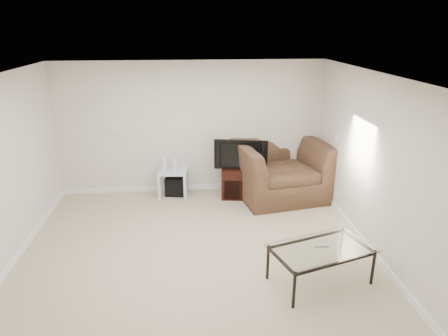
{
  "coord_description": "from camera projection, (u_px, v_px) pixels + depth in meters",
  "views": [
    {
      "loc": [
        -0.07,
        -4.86,
        3.09
      ],
      "look_at": [
        0.5,
        1.2,
        0.9
      ],
      "focal_mm": 32.0,
      "sensor_mm": 36.0,
      "label": 1
    }
  ],
  "objects": [
    {
      "name": "subwoofer",
      "position": [
        175.0,
        185.0,
        7.67
      ],
      "size": [
        0.4,
        0.4,
        0.35
      ],
      "primitive_type": "cube",
      "rotation": [
        0.0,
        0.0,
        -0.16
      ],
      "color": "black",
      "rests_on": "floor"
    },
    {
      "name": "remote",
      "position": [
        321.0,
        246.0,
        4.96
      ],
      "size": [
        0.2,
        0.06,
        0.02
      ],
      "primitive_type": "cube",
      "rotation": [
        0.0,
        0.0,
        -0.05
      ],
      "color": "#B2B2B7",
      "rests_on": "coffee_table"
    },
    {
      "name": "floor",
      "position": [
        197.0,
        258.0,
        5.61
      ],
      "size": [
        5.0,
        5.0,
        0.0
      ],
      "primitive_type": "plane",
      "color": "tan",
      "rests_on": "ground"
    },
    {
      "name": "ceiling",
      "position": [
        192.0,
        77.0,
        4.76
      ],
      "size": [
        5.0,
        5.0,
        0.0
      ],
      "primitive_type": "plane",
      "color": "white",
      "rests_on": "ground"
    },
    {
      "name": "television",
      "position": [
        241.0,
        153.0,
        7.33
      ],
      "size": [
        0.92,
        0.35,
        0.56
      ],
      "primitive_type": "imported",
      "rotation": [
        0.0,
        0.0,
        -0.19
      ],
      "color": "black",
      "rests_on": "tv_stand"
    },
    {
      "name": "plate_right_switch",
      "position": [
        336.0,
        138.0,
        6.9
      ],
      "size": [
        0.02,
        0.09,
        0.13
      ],
      "primitive_type": "cube",
      "color": "white",
      "rests_on": "wall_right"
    },
    {
      "name": "side_table",
      "position": [
        173.0,
        182.0,
        7.62
      ],
      "size": [
        0.57,
        0.57,
        0.51
      ],
      "primitive_type": null,
      "rotation": [
        0.0,
        0.0,
        -0.08
      ],
      "color": "#CBE4F7",
      "rests_on": "floor"
    },
    {
      "name": "wall_right",
      "position": [
        379.0,
        169.0,
        5.4
      ],
      "size": [
        0.02,
        5.0,
        2.5
      ],
      "primitive_type": "cube",
      "color": "silver",
      "rests_on": "ground"
    },
    {
      "name": "recliner",
      "position": [
        280.0,
        160.0,
        7.43
      ],
      "size": [
        1.79,
        1.34,
        1.42
      ],
      "primitive_type": "imported",
      "rotation": [
        0.0,
        0.0,
        0.19
      ],
      "color": "brown",
      "rests_on": "floor"
    },
    {
      "name": "plate_right_outlet",
      "position": [
        337.0,
        195.0,
        6.94
      ],
      "size": [
        0.02,
        0.08,
        0.12
      ],
      "primitive_type": "cube",
      "color": "white",
      "rests_on": "wall_right"
    },
    {
      "name": "dvd_player",
      "position": [
        241.0,
        173.0,
        7.45
      ],
      "size": [
        0.4,
        0.3,
        0.05
      ],
      "primitive_type": "cube",
      "rotation": [
        0.0,
        0.0,
        -0.13
      ],
      "color": "black",
      "rests_on": "tv_stand"
    },
    {
      "name": "game_case",
      "position": [
        176.0,
        165.0,
        7.48
      ],
      "size": [
        0.07,
        0.15,
        0.2
      ],
      "primitive_type": "cube",
      "rotation": [
        0.0,
        0.0,
        -0.1
      ],
      "color": "silver",
      "rests_on": "side_table"
    },
    {
      "name": "game_console",
      "position": [
        166.0,
        164.0,
        7.48
      ],
      "size": [
        0.08,
        0.18,
        0.23
      ],
      "primitive_type": "cube",
      "rotation": [
        0.0,
        0.0,
        -0.17
      ],
      "color": "white",
      "rests_on": "side_table"
    },
    {
      "name": "wall_back",
      "position": [
        191.0,
        128.0,
        7.53
      ],
      "size": [
        5.0,
        0.02,
        2.5
      ],
      "primitive_type": "cube",
      "color": "silver",
      "rests_on": "ground"
    },
    {
      "name": "tv_stand",
      "position": [
        241.0,
        181.0,
        7.55
      ],
      "size": [
        0.77,
        0.58,
        0.59
      ],
      "primitive_type": null,
      "rotation": [
        0.0,
        0.0,
        -0.13
      ],
      "color": "black",
      "rests_on": "floor"
    },
    {
      "name": "plate_back",
      "position": [
        116.0,
        130.0,
        7.39
      ],
      "size": [
        0.12,
        0.02,
        0.12
      ],
      "primitive_type": "cube",
      "color": "white",
      "rests_on": "wall_back"
    },
    {
      "name": "coffee_table",
      "position": [
        320.0,
        265.0,
        5.02
      ],
      "size": [
        1.4,
        1.05,
        0.49
      ],
      "primitive_type": null,
      "rotation": [
        0.0,
        0.0,
        0.31
      ],
      "color": "black",
      "rests_on": "floor"
    }
  ]
}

